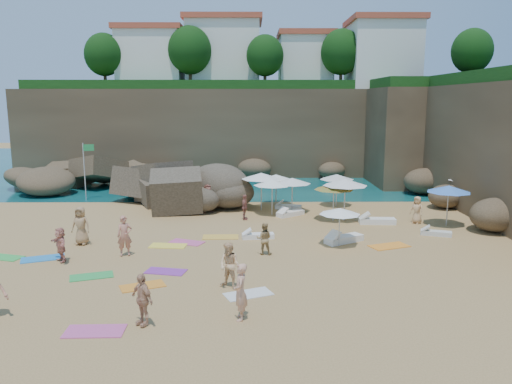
{
  "coord_description": "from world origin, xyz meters",
  "views": [
    {
      "loc": [
        1.76,
        -24.11,
        6.98
      ],
      "look_at": [
        2.0,
        3.0,
        2.0
      ],
      "focal_mm": 35.0,
      "sensor_mm": 36.0,
      "label": 1
    }
  ],
  "objects_px": {
    "parasol_0": "(261,176)",
    "parasol_2": "(276,177)",
    "person_stand_4": "(417,210)",
    "person_stand_5": "(208,198)",
    "person_stand_3": "(245,207)",
    "rock_outcrop": "(177,205)",
    "parasol_1": "(345,182)",
    "lounger_0": "(288,207)",
    "person_stand_2": "(193,189)",
    "person_stand_6": "(240,292)",
    "flag_pole": "(86,164)",
    "person_stand_1": "(264,239)"
  },
  "relations": [
    {
      "from": "parasol_0",
      "to": "person_stand_3",
      "type": "height_order",
      "value": "parasol_0"
    },
    {
      "from": "rock_outcrop",
      "to": "lounger_0",
      "type": "xyz_separation_m",
      "value": [
        7.5,
        -1.45,
        0.13
      ]
    },
    {
      "from": "rock_outcrop",
      "to": "flag_pole",
      "type": "xyz_separation_m",
      "value": [
        -6.64,
        1.83,
        2.59
      ]
    },
    {
      "from": "flag_pole",
      "to": "person_stand_1",
      "type": "height_order",
      "value": "flag_pole"
    },
    {
      "from": "parasol_0",
      "to": "person_stand_1",
      "type": "relative_size",
      "value": 1.75
    },
    {
      "from": "rock_outcrop",
      "to": "person_stand_1",
      "type": "distance_m",
      "value": 12.59
    },
    {
      "from": "parasol_2",
      "to": "person_stand_1",
      "type": "distance_m",
      "value": 11.21
    },
    {
      "from": "person_stand_1",
      "to": "person_stand_6",
      "type": "distance_m",
      "value": 7.0
    },
    {
      "from": "person_stand_4",
      "to": "parasol_0",
      "type": "bearing_deg",
      "value": -156.14
    },
    {
      "from": "rock_outcrop",
      "to": "parasol_2",
      "type": "bearing_deg",
      "value": -1.01
    },
    {
      "from": "parasol_2",
      "to": "person_stand_6",
      "type": "height_order",
      "value": "parasol_2"
    },
    {
      "from": "parasol_0",
      "to": "parasol_2",
      "type": "distance_m",
      "value": 2.03
    },
    {
      "from": "lounger_0",
      "to": "person_stand_2",
      "type": "distance_m",
      "value": 7.47
    },
    {
      "from": "parasol_2",
      "to": "person_stand_2",
      "type": "height_order",
      "value": "parasol_2"
    },
    {
      "from": "person_stand_1",
      "to": "person_stand_2",
      "type": "relative_size",
      "value": 0.97
    },
    {
      "from": "parasol_1",
      "to": "person_stand_4",
      "type": "distance_m",
      "value": 4.38
    },
    {
      "from": "lounger_0",
      "to": "person_stand_6",
      "type": "bearing_deg",
      "value": -85.47
    },
    {
      "from": "lounger_0",
      "to": "person_stand_2",
      "type": "bearing_deg",
      "value": 167.14
    },
    {
      "from": "person_stand_4",
      "to": "person_stand_5",
      "type": "relative_size",
      "value": 0.87
    },
    {
      "from": "lounger_0",
      "to": "person_stand_2",
      "type": "xyz_separation_m",
      "value": [
        -6.64,
        3.36,
        0.63
      ]
    },
    {
      "from": "flag_pole",
      "to": "person_stand_2",
      "type": "distance_m",
      "value": 7.72
    },
    {
      "from": "person_stand_3",
      "to": "person_stand_4",
      "type": "xyz_separation_m",
      "value": [
        9.94,
        -0.97,
        0.03
      ]
    },
    {
      "from": "parasol_1",
      "to": "person_stand_4",
      "type": "bearing_deg",
      "value": -10.38
    },
    {
      "from": "person_stand_4",
      "to": "person_stand_2",
      "type": "bearing_deg",
      "value": -162.32
    },
    {
      "from": "parasol_2",
      "to": "person_stand_1",
      "type": "relative_size",
      "value": 1.49
    },
    {
      "from": "person_stand_4",
      "to": "person_stand_6",
      "type": "bearing_deg",
      "value": -82.16
    },
    {
      "from": "person_stand_2",
      "to": "person_stand_4",
      "type": "bearing_deg",
      "value": -174.73
    },
    {
      "from": "lounger_0",
      "to": "person_stand_6",
      "type": "xyz_separation_m",
      "value": [
        -2.77,
        -16.7,
        0.8
      ]
    },
    {
      "from": "person_stand_3",
      "to": "person_stand_6",
      "type": "distance_m",
      "value": 13.76
    },
    {
      "from": "lounger_0",
      "to": "person_stand_2",
      "type": "relative_size",
      "value": 1.13
    },
    {
      "from": "person_stand_5",
      "to": "person_stand_4",
      "type": "bearing_deg",
      "value": -40.08
    },
    {
      "from": "parasol_0",
      "to": "parasol_2",
      "type": "relative_size",
      "value": 1.17
    },
    {
      "from": "flag_pole",
      "to": "person_stand_4",
      "type": "relative_size",
      "value": 2.57
    },
    {
      "from": "rock_outcrop",
      "to": "person_stand_1",
      "type": "xyz_separation_m",
      "value": [
        5.67,
        -11.21,
        0.74
      ]
    },
    {
      "from": "parasol_0",
      "to": "person_stand_3",
      "type": "xyz_separation_m",
      "value": [
        -1.04,
        -2.57,
        -1.48
      ]
    },
    {
      "from": "flag_pole",
      "to": "parasol_1",
      "type": "bearing_deg",
      "value": -20.56
    },
    {
      "from": "person_stand_2",
      "to": "person_stand_4",
      "type": "distance_m",
      "value": 15.56
    },
    {
      "from": "person_stand_1",
      "to": "person_stand_3",
      "type": "height_order",
      "value": "person_stand_3"
    },
    {
      "from": "rock_outcrop",
      "to": "parasol_1",
      "type": "xyz_separation_m",
      "value": [
        10.56,
        -4.63,
        2.28
      ]
    },
    {
      "from": "lounger_0",
      "to": "person_stand_5",
      "type": "xyz_separation_m",
      "value": [
        -5.17,
        -1.0,
        0.77
      ]
    },
    {
      "from": "flag_pole",
      "to": "person_stand_5",
      "type": "xyz_separation_m",
      "value": [
        8.97,
        -4.27,
        -1.68
      ]
    },
    {
      "from": "parasol_0",
      "to": "person_stand_1",
      "type": "xyz_separation_m",
      "value": [
        -0.05,
        -9.39,
        -1.5
      ]
    },
    {
      "from": "lounger_0",
      "to": "person_stand_3",
      "type": "distance_m",
      "value": 4.13
    },
    {
      "from": "parasol_0",
      "to": "person_stand_5",
      "type": "distance_m",
      "value": 3.69
    },
    {
      "from": "parasol_0",
      "to": "parasol_1",
      "type": "relative_size",
      "value": 0.98
    },
    {
      "from": "rock_outcrop",
      "to": "lounger_0",
      "type": "height_order",
      "value": "rock_outcrop"
    },
    {
      "from": "parasol_1",
      "to": "person_stand_6",
      "type": "height_order",
      "value": "parasol_1"
    },
    {
      "from": "parasol_1",
      "to": "lounger_0",
      "type": "relative_size",
      "value": 1.54
    },
    {
      "from": "person_stand_4",
      "to": "person_stand_5",
      "type": "bearing_deg",
      "value": -147.82
    },
    {
      "from": "person_stand_4",
      "to": "person_stand_3",
      "type": "bearing_deg",
      "value": -140.02
    }
  ]
}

